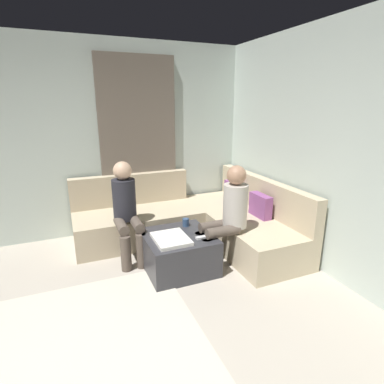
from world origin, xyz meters
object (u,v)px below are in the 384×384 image
at_px(sectional_couch, 196,221).
at_px(person_on_couch_back, 228,213).
at_px(coffee_mug, 186,222).
at_px(game_remote, 202,237).
at_px(ottoman, 178,252).
at_px(person_on_couch_side, 126,207).

xyz_separation_m(sectional_couch, person_on_couch_back, (0.78, 0.06, 0.38)).
relative_size(coffee_mug, game_remote, 0.63).
bearing_deg(coffee_mug, person_on_couch_back, 46.76).
distance_m(ottoman, game_remote, 0.36).
xyz_separation_m(sectional_couch, person_on_couch_side, (0.15, -0.98, 0.38)).
bearing_deg(ottoman, game_remote, 50.71).
bearing_deg(game_remote, coffee_mug, -174.29).
height_order(coffee_mug, person_on_couch_back, person_on_couch_back).
bearing_deg(person_on_couch_side, game_remote, 135.72).
bearing_deg(coffee_mug, person_on_couch_side, -113.07).
bearing_deg(sectional_couch, person_on_couch_back, 4.03).
distance_m(coffee_mug, person_on_couch_back, 0.55).
bearing_deg(person_on_couch_side, ottoman, 133.66).
distance_m(person_on_couch_back, person_on_couch_side, 1.21).
xyz_separation_m(person_on_couch_back, person_on_couch_side, (-0.63, -1.03, 0.00)).
xyz_separation_m(ottoman, game_remote, (0.18, 0.22, 0.22)).
xyz_separation_m(ottoman, person_on_couch_back, (0.13, 0.56, 0.45)).
bearing_deg(person_on_couch_back, sectional_couch, 4.03).
bearing_deg(person_on_couch_back, game_remote, 97.95).
height_order(sectional_couch, person_on_couch_side, person_on_couch_side).
xyz_separation_m(coffee_mug, person_on_couch_back, (0.35, 0.38, 0.19)).
height_order(sectional_couch, coffee_mug, sectional_couch).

